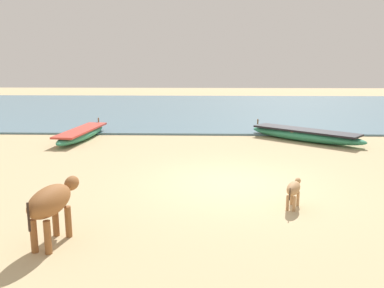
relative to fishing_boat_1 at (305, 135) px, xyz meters
name	(u,v)px	position (x,y,z in m)	size (l,w,h in m)	color
ground	(232,184)	(-3.13, -5.59, -0.25)	(80.00, 80.00, 0.00)	tan
sea_water	(215,108)	(-3.13, 11.07, -0.21)	(60.00, 20.00, 0.08)	slate
fishing_boat_1	(305,135)	(0.00, 0.00, 0.00)	(4.11, 3.69, 0.65)	#338C66
fishing_boat_3	(82,134)	(-8.61, 0.07, -0.03)	(1.17, 4.21, 0.60)	#338C66
cow_adult_brown	(52,202)	(-6.27, -8.97, 0.46)	(0.61, 1.50, 0.98)	brown
calf_far_tan	(294,189)	(-2.01, -7.19, 0.15)	(0.50, 0.81, 0.55)	tan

